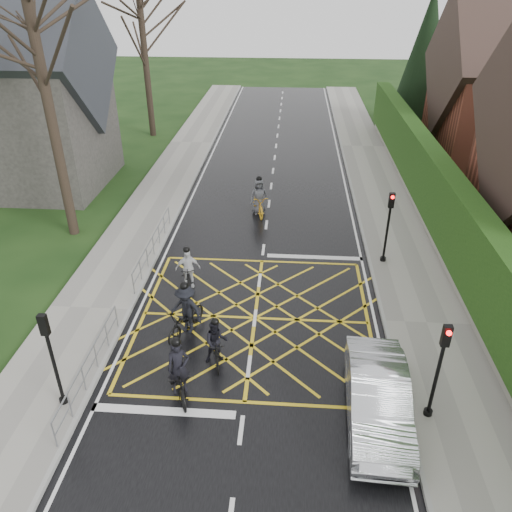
# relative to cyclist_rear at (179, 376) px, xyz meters

# --- Properties ---
(ground) EXTENTS (120.00, 120.00, 0.00)m
(ground) POSITION_rel_cyclist_rear_xyz_m (1.93, 3.74, -0.64)
(ground) COLOR black
(ground) RESTS_ON ground
(road) EXTENTS (9.00, 80.00, 0.01)m
(road) POSITION_rel_cyclist_rear_xyz_m (1.93, 3.74, -0.63)
(road) COLOR black
(road) RESTS_ON ground
(sidewalk_right) EXTENTS (3.00, 80.00, 0.15)m
(sidewalk_right) POSITION_rel_cyclist_rear_xyz_m (7.93, 3.74, -0.56)
(sidewalk_right) COLOR gray
(sidewalk_right) RESTS_ON ground
(sidewalk_left) EXTENTS (3.00, 80.00, 0.15)m
(sidewalk_left) POSITION_rel_cyclist_rear_xyz_m (-4.07, 3.74, -0.56)
(sidewalk_left) COLOR gray
(sidewalk_left) RESTS_ON ground
(stone_wall) EXTENTS (0.50, 38.00, 0.70)m
(stone_wall) POSITION_rel_cyclist_rear_xyz_m (9.68, 9.74, -0.29)
(stone_wall) COLOR slate
(stone_wall) RESTS_ON ground
(hedge) EXTENTS (0.90, 38.00, 2.80)m
(hedge) POSITION_rel_cyclist_rear_xyz_m (9.68, 9.74, 1.46)
(hedge) COLOR #15340E
(hedge) RESTS_ON stone_wall
(conifer) EXTENTS (4.60, 4.60, 10.00)m
(conifer) POSITION_rel_cyclist_rear_xyz_m (12.68, 29.74, 4.35)
(conifer) COLOR black
(conifer) RESTS_ON ground
(church) EXTENTS (8.80, 7.80, 11.00)m
(church) POSITION_rel_cyclist_rear_xyz_m (-11.61, 15.74, 4.29)
(church) COLOR #2D2B28
(church) RESTS_ON ground
(tree_near) EXTENTS (9.24, 9.24, 11.44)m
(tree_near) POSITION_rel_cyclist_rear_xyz_m (-7.07, 9.74, 7.27)
(tree_near) COLOR black
(tree_near) RESTS_ON ground
(tree_mid) EXTENTS (10.08, 10.08, 12.48)m
(tree_mid) POSITION_rel_cyclist_rear_xyz_m (-8.07, 17.74, 7.99)
(tree_mid) COLOR black
(tree_mid) RESTS_ON ground
(tree_far) EXTENTS (8.40, 8.40, 10.40)m
(tree_far) POSITION_rel_cyclist_rear_xyz_m (-7.37, 25.74, 6.55)
(tree_far) COLOR black
(tree_far) RESTS_ON ground
(railing_south) EXTENTS (0.05, 5.04, 1.03)m
(railing_south) POSITION_rel_cyclist_rear_xyz_m (-2.72, 0.24, 0.14)
(railing_south) COLOR slate
(railing_south) RESTS_ON ground
(railing_north) EXTENTS (0.05, 6.04, 1.03)m
(railing_north) POSITION_rel_cyclist_rear_xyz_m (-2.72, 7.74, 0.15)
(railing_north) COLOR slate
(railing_north) RESTS_ON ground
(traffic_light_ne) EXTENTS (0.24, 0.31, 3.21)m
(traffic_light_ne) POSITION_rel_cyclist_rear_xyz_m (7.03, 7.93, 1.02)
(traffic_light_ne) COLOR black
(traffic_light_ne) RESTS_ON ground
(traffic_light_se) EXTENTS (0.24, 0.31, 3.21)m
(traffic_light_se) POSITION_rel_cyclist_rear_xyz_m (7.03, -0.47, 1.02)
(traffic_light_se) COLOR black
(traffic_light_se) RESTS_ON ground
(traffic_light_sw) EXTENTS (0.24, 0.31, 3.21)m
(traffic_light_sw) POSITION_rel_cyclist_rear_xyz_m (-3.17, -0.76, 1.02)
(traffic_light_sw) COLOR black
(traffic_light_sw) RESTS_ON ground
(cyclist_rear) EXTENTS (1.44, 2.14, 1.97)m
(cyclist_rear) POSITION_rel_cyclist_rear_xyz_m (0.00, 0.00, 0.00)
(cyclist_rear) COLOR black
(cyclist_rear) RESTS_ON ground
(cyclist_back) EXTENTS (0.85, 1.71, 1.66)m
(cyclist_back) POSITION_rel_cyclist_rear_xyz_m (0.89, 1.39, -0.02)
(cyclist_back) COLOR black
(cyclist_back) RESTS_ON ground
(cyclist_mid) EXTENTS (1.46, 2.18, 2.00)m
(cyclist_mid) POSITION_rel_cyclist_rear_xyz_m (-0.32, 2.79, 0.09)
(cyclist_mid) COLOR black
(cyclist_mid) RESTS_ON ground
(cyclist_front) EXTENTS (1.02, 1.83, 1.77)m
(cyclist_front) POSITION_rel_cyclist_rear_xyz_m (-0.80, 5.56, 0.01)
(cyclist_front) COLOR black
(cyclist_front) RESTS_ON ground
(cyclist_lead) EXTENTS (1.21, 2.17, 2.00)m
(cyclist_lead) POSITION_rel_cyclist_rear_xyz_m (1.47, 12.50, 0.05)
(cyclist_lead) COLOR gold
(cyclist_lead) RESTS_ON ground
(car) EXTENTS (1.77, 4.58, 1.49)m
(car) POSITION_rel_cyclist_rear_xyz_m (5.58, -0.57, 0.10)
(car) COLOR silver
(car) RESTS_ON ground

